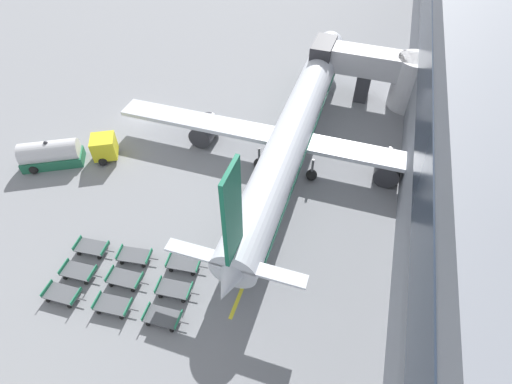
{
  "coord_description": "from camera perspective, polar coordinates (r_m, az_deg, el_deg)",
  "views": [
    {
      "loc": [
        24.67,
        -34.0,
        27.86
      ],
      "look_at": [
        17.17,
        -9.46,
        1.56
      ],
      "focal_mm": 28.0,
      "sensor_mm": 36.0,
      "label": 1
    }
  ],
  "objects": [
    {
      "name": "ground_plane",
      "position": [
        50.4,
        -15.99,
        10.27
      ],
      "size": [
        500.0,
        500.0,
        0.0
      ],
      "primitive_type": "plane",
      "color": "gray"
    },
    {
      "name": "terminal_wing",
      "position": [
        41.88,
        32.14,
        8.13
      ],
      "size": [
        14.89,
        105.5,
        15.48
      ],
      "color": "gray",
      "rests_on": "ground_plane"
    },
    {
      "name": "jet_bridge",
      "position": [
        51.83,
        17.63,
        15.99
      ],
      "size": [
        14.56,
        5.13,
        6.48
      ],
      "color": "silver",
      "rests_on": "ground_plane"
    },
    {
      "name": "airplane",
      "position": [
        41.19,
        5.49,
        8.88
      ],
      "size": [
        37.83,
        41.32,
        12.93
      ],
      "color": "silver",
      "rests_on": "ground_plane"
    },
    {
      "name": "fuel_tanker_primary",
      "position": [
        45.82,
        -25.85,
        5.04
      ],
      "size": [
        9.56,
        6.49,
        2.96
      ],
      "color": "yellow",
      "rests_on": "ground_plane"
    },
    {
      "name": "baggage_dolly_row_near_col_a",
      "position": [
        34.93,
        -25.91,
        -12.98
      ],
      "size": [
        3.39,
        1.66,
        0.92
      ],
      "color": "#515459",
      "rests_on": "ground_plane"
    },
    {
      "name": "baggage_dolly_row_near_col_b",
      "position": [
        32.95,
        -19.72,
        -14.98
      ],
      "size": [
        3.41,
        1.73,
        0.92
      ],
      "color": "#515459",
      "rests_on": "ground_plane"
    },
    {
      "name": "baggage_dolly_row_near_col_c",
      "position": [
        31.46,
        -13.17,
        -17.01
      ],
      "size": [
        3.39,
        1.67,
        0.92
      ],
      "color": "#515459",
      "rests_on": "ground_plane"
    },
    {
      "name": "baggage_dolly_row_mid_a_col_a",
      "position": [
        35.62,
        -23.96,
        -10.35
      ],
      "size": [
        3.4,
        1.69,
        0.92
      ],
      "color": "#515459",
      "rests_on": "ground_plane"
    },
    {
      "name": "baggage_dolly_row_mid_a_col_b",
      "position": [
        33.93,
        -18.2,
        -11.69
      ],
      "size": [
        3.4,
        1.68,
        0.92
      ],
      "color": "#515459",
      "rests_on": "ground_plane"
    },
    {
      "name": "baggage_dolly_row_mid_a_col_c",
      "position": [
        32.43,
        -11.58,
        -13.47
      ],
      "size": [
        3.41,
        1.74,
        0.92
      ],
      "color": "#515459",
      "rests_on": "ground_plane"
    },
    {
      "name": "baggage_dolly_row_mid_b_col_a",
      "position": [
        36.73,
        -22.38,
        -7.34
      ],
      "size": [
        3.41,
        1.74,
        0.92
      ],
      "color": "#515459",
      "rests_on": "ground_plane"
    },
    {
      "name": "baggage_dolly_row_mid_b_col_b",
      "position": [
        34.99,
        -16.92,
        -8.73
      ],
      "size": [
        3.43,
        1.82,
        0.92
      ],
      "color": "#515459",
      "rests_on": "ground_plane"
    },
    {
      "name": "baggage_dolly_row_mid_b_col_c",
      "position": [
        33.6,
        -10.25,
        -10.03
      ],
      "size": [
        3.42,
        1.77,
        0.92
      ],
      "color": "#515459",
      "rests_on": "ground_plane"
    },
    {
      "name": "stand_guidance_stripe",
      "position": [
        37.09,
        2.29,
        -3.01
      ],
      "size": [
        0.7,
        22.1,
        0.01
      ],
      "color": "yellow",
      "rests_on": "ground_plane"
    }
  ]
}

